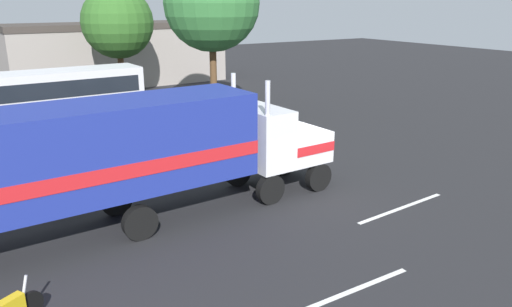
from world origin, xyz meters
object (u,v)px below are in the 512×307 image
semi_truck (126,152)px  tree_center (212,3)px  person_bystander (61,186)px  parked_bus (41,96)px  tree_left (118,23)px

semi_truck → tree_center: (9.88, 13.45, 4.41)m
person_bystander → parked_bus: size_ratio=0.15×
tree_left → tree_center: bearing=-66.3°
parked_bus → semi_truck: bearing=-88.5°
parked_bus → tree_left: size_ratio=1.36×
person_bystander → tree_left: size_ratio=0.20×
semi_truck → parked_bus: bearing=91.5°
semi_truck → tree_left: (6.33, 21.54, 3.05)m
person_bystander → parked_bus: parked_bus is taller
person_bystander → tree_left: 21.17m
tree_left → tree_center: size_ratio=0.82×
tree_left → tree_center: (3.54, -8.08, 1.36)m
parked_bus → tree_center: (10.25, -0.75, 4.87)m
person_bystander → tree_left: tree_left is taller
person_bystander → parked_bus: (1.27, 11.70, 1.17)m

